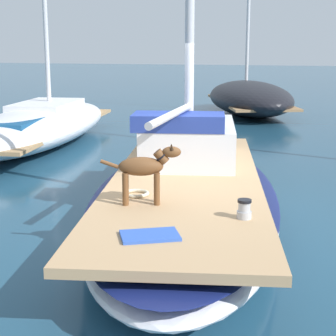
{
  "coord_description": "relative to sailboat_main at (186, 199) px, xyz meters",
  "views": [
    {
      "loc": [
        1.63,
        -7.34,
        2.49
      ],
      "look_at": [
        0.0,
        -1.0,
        1.01
      ],
      "focal_mm": 58.9,
      "sensor_mm": 36.0,
      "label": 1
    }
  ],
  "objects": [
    {
      "name": "sailboat_main",
      "position": [
        0.0,
        0.0,
        0.0
      ],
      "size": [
        3.7,
        7.56,
        0.66
      ],
      "color": "white",
      "rests_on": "ground"
    },
    {
      "name": "ground_plane",
      "position": [
        0.0,
        0.0,
        -0.34
      ],
      "size": [
        120.0,
        120.0,
        0.0
      ],
      "primitive_type": "plane",
      "color": "navy"
    },
    {
      "name": "coiled_rope",
      "position": [
        -0.39,
        -1.07,
        0.35
      ],
      "size": [
        0.32,
        0.32,
        0.04
      ],
      "primitive_type": "torus",
      "color": "beige",
      "rests_on": "sailboat_main"
    },
    {
      "name": "deck_towel",
      "position": [
        0.2,
        -2.49,
        0.34
      ],
      "size": [
        0.66,
        0.57,
        0.03
      ],
      "primitive_type": "cube",
      "rotation": [
        0.0,
        0.0,
        0.44
      ],
      "color": "blue",
      "rests_on": "sailboat_main"
    },
    {
      "name": "moored_boat_far_astern",
      "position": [
        -0.46,
        12.56,
        0.28
      ],
      "size": [
        4.56,
        6.66,
        6.63
      ],
      "color": "black",
      "rests_on": "ground"
    },
    {
      "name": "dog_brown",
      "position": [
        -0.17,
        -1.39,
        0.75
      ],
      "size": [
        0.92,
        0.37,
        0.7
      ],
      "color": "brown",
      "rests_on": "sailboat_main"
    },
    {
      "name": "deck_winch",
      "position": [
        1.02,
        -1.67,
        0.42
      ],
      "size": [
        0.16,
        0.16,
        0.21
      ],
      "color": "#B7B7BC",
      "rests_on": "sailboat_main"
    },
    {
      "name": "cabin_house",
      "position": [
        -0.2,
        1.1,
        0.67
      ],
      "size": [
        1.75,
        2.43,
        0.84
      ],
      "color": "silver",
      "rests_on": "sailboat_main"
    },
    {
      "name": "moored_boat_port_side",
      "position": [
        -4.96,
        5.21,
        0.17
      ],
      "size": [
        3.29,
        8.11,
        5.95
      ],
      "color": "white",
      "rests_on": "ground"
    }
  ]
}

